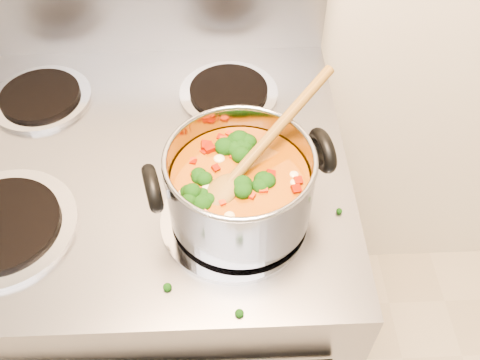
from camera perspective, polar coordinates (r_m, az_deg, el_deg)
name	(u,v)px	position (r m, az deg, el deg)	size (l,w,h in m)	color
electric_range	(158,280)	(1.34, -8.72, -10.54)	(0.77, 0.70, 1.08)	gray
stockpot	(240,186)	(0.81, 0.03, -0.62)	(0.29, 0.22, 0.14)	#929299
wooden_spoon	(249,160)	(0.78, 1.01, 2.15)	(0.23, 0.23, 0.10)	brown
cooktop_crumbs	(263,209)	(0.87, 2.48, -3.09)	(0.21, 0.34, 0.01)	black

